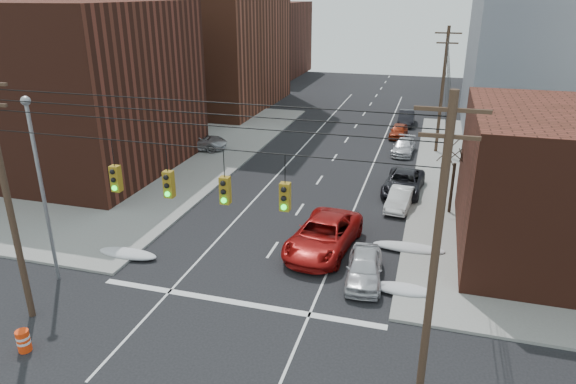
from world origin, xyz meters
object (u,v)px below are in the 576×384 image
Objects in this scene: parked_car_d at (404,147)px; parked_car_f at (406,118)px; parked_car_a at (364,268)px; parked_car_c at (403,183)px; parked_car_e at (399,131)px; lot_car_d at (120,151)px; parked_car_b at (400,199)px; lot_car_a at (142,151)px; construction_barrel at (23,341)px; lot_car_b at (197,141)px; lot_car_c at (107,149)px; red_pickup at (323,235)px.

parked_car_f is (-0.53, 11.09, 0.13)m from parked_car_d.
parked_car_a is 0.78× the size of parked_car_c.
lot_car_d is at bearing -144.38° from parked_car_e.
parked_car_a is at bearing -89.34° from parked_car_b.
lot_car_a is 25.17m from construction_barrel.
parked_car_f is (0.37, 5.59, 0.10)m from parked_car_e.
parked_car_f is 0.86× the size of lot_car_b.
lot_car_b is at bearing -37.10° from lot_car_c.
lot_car_b is at bearing -69.72° from lot_car_d.
parked_car_e is at bearing -94.61° from parked_car_f.
parked_car_f is 31.21m from lot_car_c.
parked_car_b is at bearing -124.09° from lot_car_b.
parked_car_a reaches higher than construction_barrel.
lot_car_c is at bearing 158.96° from red_pickup.
lot_car_b is at bearing 101.16° from construction_barrel.
parked_car_c is (0.97, 12.91, 0.03)m from parked_car_a.
parked_car_f is (-1.23, 23.87, 0.10)m from parked_car_b.
red_pickup is 1.64× the size of parked_car_b.
parked_car_a is 4.66× the size of construction_barrel.
parked_car_e is 24.79m from lot_car_a.
red_pickup is at bearing 130.24° from parked_car_a.
red_pickup is at bearing -145.96° from lot_car_b.
lot_car_b is 1.12× the size of lot_car_c.
lot_car_a is 1.01× the size of lot_car_d.
parked_car_b is (0.97, 10.00, -0.08)m from parked_car_a.
parked_car_c is 1.27× the size of parked_car_d.
construction_barrel is at bearing -106.58° from parked_car_f.
parked_car_e is 0.84× the size of parked_car_f.
parked_car_b is at bearing -82.29° from parked_car_e.
red_pickup is 1.23× the size of lot_car_b.
lot_car_d is (-5.03, -4.70, -0.03)m from lot_car_b.
lot_car_c is at bearing 117.10° from construction_barrel.
lot_car_d is (1.40, -0.22, 0.02)m from lot_car_c.
parked_car_b is 0.84× the size of lot_car_c.
lot_car_b is at bearing -147.89° from parked_car_e.
parked_car_f reaches higher than parked_car_a.
lot_car_a is at bearing 174.98° from parked_car_b.
parked_car_a is at bearing -143.48° from lot_car_a.
lot_car_a is at bearing -155.03° from parked_car_d.
parked_car_e is (-1.60, 15.37, -0.11)m from parked_car_c.
parked_car_e is (2.05, 25.62, -0.25)m from red_pickup.
parked_car_c is 9.89m from parked_car_d.
lot_car_a reaches higher than parked_car_f.
parked_car_a reaches higher than parked_car_b.
parked_car_a reaches higher than parked_car_d.
parked_car_a is at bearing -145.75° from lot_car_b.
parked_car_b is 18.35m from parked_car_e.
parked_car_c is 19.72m from lot_car_b.
parked_car_a is 22.78m from parked_car_d.
parked_car_c is at bearing -114.97° from lot_car_d.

